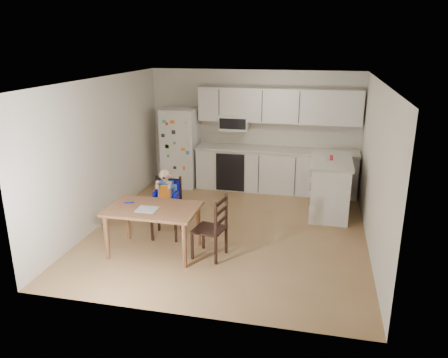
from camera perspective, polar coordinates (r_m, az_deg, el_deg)
room at (r=7.53m, az=1.52°, el=3.58°), size 4.52×5.01×2.51m
refrigerator at (r=9.59m, az=-5.67°, el=4.14°), size 0.72×0.70×1.70m
kitchen_run at (r=9.24m, az=6.70°, el=3.77°), size 3.37×0.62×2.15m
kitchen_island at (r=8.28m, az=13.62°, el=-0.85°), size 0.73×1.40×1.03m
red_cup at (r=8.05m, az=13.83°, el=2.72°), size 0.07×0.07×0.09m
dining_table at (r=6.59m, az=-9.27°, el=-4.50°), size 1.35×0.87×0.72m
napkin at (r=6.48m, az=-10.02°, el=-3.93°), size 0.30×0.26×0.01m
toddler_spoon at (r=6.80m, az=-12.41°, el=-3.03°), size 0.12×0.06×0.02m
chair_booster at (r=7.10m, az=-7.50°, el=-2.16°), size 0.46×0.46×1.15m
chair_side at (r=6.38m, az=-1.18°, el=-5.89°), size 0.49×0.49×0.95m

